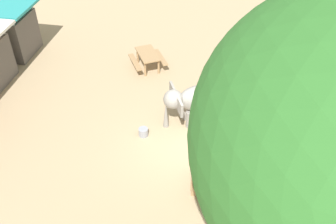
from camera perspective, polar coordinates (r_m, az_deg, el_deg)
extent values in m
plane|color=tan|center=(14.33, 2.99, -4.63)|extent=(60.00, 60.00, 0.00)
cylinder|color=gray|center=(14.82, 3.19, -1.06)|extent=(0.30, 0.30, 0.69)
cylinder|color=gray|center=(15.17, 2.65, 0.08)|extent=(0.30, 0.30, 0.69)
cylinder|color=gray|center=(15.09, 6.63, -0.45)|extent=(0.30, 0.30, 0.69)
cylinder|color=gray|center=(15.43, 6.02, 0.65)|extent=(0.30, 0.30, 0.69)
ellipsoid|color=gray|center=(14.65, 4.79, 2.11)|extent=(1.54, 1.94, 1.04)
sphere|color=gray|center=(14.30, 0.77, 1.87)|extent=(0.74, 0.74, 0.74)
cone|color=gray|center=(14.65, -0.30, -0.34)|extent=(0.23, 0.23, 1.16)
cube|color=gray|center=(13.96, 1.74, 0.77)|extent=(0.58, 0.34, 0.55)
cube|color=gray|center=(14.70, 0.67, 3.05)|extent=(0.58, 0.34, 0.55)
cylinder|color=#3F3833|center=(16.92, 10.09, 4.37)|extent=(0.14, 0.14, 0.82)
cylinder|color=#3F3833|center=(16.98, 9.56, 4.59)|extent=(0.14, 0.14, 0.82)
cylinder|color=silver|center=(16.57, 10.09, 6.47)|extent=(0.32, 0.32, 0.58)
sphere|color=tan|center=(16.36, 10.24, 7.65)|extent=(0.22, 0.22, 0.22)
cylinder|color=silver|center=(16.48, 10.72, 6.25)|extent=(0.09, 0.09, 0.55)
cylinder|color=silver|center=(16.64, 9.47, 6.77)|extent=(0.09, 0.09, 0.55)
cube|color=#9E7A51|center=(12.73, 4.39, -8.95)|extent=(1.43, 0.50, 0.06)
cube|color=#9E7A51|center=(12.56, 3.66, -8.20)|extent=(1.40, 0.17, 0.40)
cube|color=#9E7A51|center=(13.26, 4.45, -7.96)|extent=(0.11, 0.37, 0.42)
cube|color=#9E7A51|center=(12.57, 4.21, -11.46)|extent=(0.11, 0.37, 0.42)
cube|color=olive|center=(15.43, 19.12, 0.26)|extent=(1.54, 1.68, 0.06)
cylinder|color=olive|center=(15.14, 17.93, -2.20)|extent=(0.10, 0.10, 0.72)
cylinder|color=olive|center=(15.47, 16.42, -0.82)|extent=(0.10, 0.10, 0.72)
cylinder|color=olive|center=(15.88, 21.16, -0.88)|extent=(0.10, 0.10, 0.72)
cylinder|color=olive|center=(16.20, 19.65, 0.42)|extent=(0.10, 0.10, 0.72)
cube|color=olive|center=(15.31, 20.38, -1.95)|extent=(1.10, 1.34, 0.05)
cube|color=olive|center=(15.94, 17.44, 0.65)|extent=(1.10, 1.34, 0.05)
cube|color=#9E7A51|center=(17.97, -2.99, 8.50)|extent=(1.70, 1.45, 0.06)
cylinder|color=#9E7A51|center=(18.59, -4.46, 8.17)|extent=(0.10, 0.10, 0.72)
cylinder|color=#9E7A51|center=(18.74, -2.56, 8.53)|extent=(0.10, 0.10, 0.72)
cylinder|color=#9E7A51|center=(17.61, -3.36, 6.29)|extent=(0.10, 0.10, 0.72)
cylinder|color=#9E7A51|center=(17.76, -1.38, 6.67)|extent=(0.10, 0.10, 0.72)
cube|color=#9E7A51|center=(17.99, -4.86, 7.29)|extent=(1.42, 0.96, 0.05)
cube|color=#9E7A51|center=(18.28, -1.09, 8.01)|extent=(1.42, 0.96, 0.05)
cylinder|color=gray|center=(18.67, -22.18, 8.35)|extent=(0.10, 0.10, 2.40)
cube|color=#59514C|center=(20.42, -21.80, 10.46)|extent=(2.00, 1.80, 2.00)
cube|color=teal|center=(19.82, -22.82, 14.13)|extent=(2.50, 2.50, 0.12)
cylinder|color=gray|center=(21.42, -22.71, 12.17)|extent=(0.10, 0.10, 2.40)
cylinder|color=gray|center=(20.62, -18.79, 12.12)|extent=(0.10, 0.10, 2.40)
cylinder|color=gray|center=(19.25, -21.07, 9.60)|extent=(0.10, 0.10, 2.40)
cylinder|color=gray|center=(14.56, -3.62, -2.94)|extent=(0.36, 0.36, 0.32)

